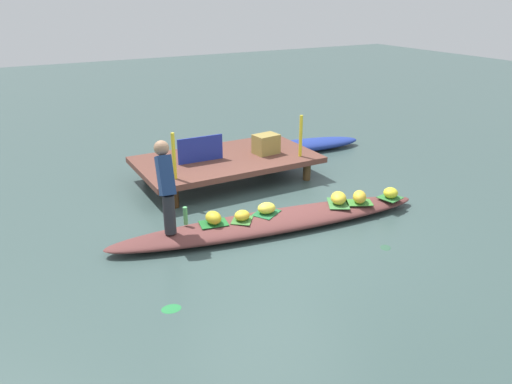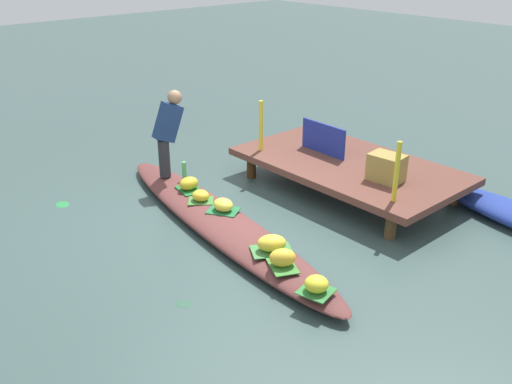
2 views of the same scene
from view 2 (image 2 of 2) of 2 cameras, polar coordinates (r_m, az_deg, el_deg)
canal_water at (r=7.18m, az=-3.73°, el=-3.69°), size 40.00×40.00×0.00m
dock_platform at (r=8.21m, az=9.26°, el=2.60°), size 3.20×1.80×0.43m
vendor_boat at (r=7.14m, az=-3.75°, el=-2.98°), size 4.85×1.35×0.20m
leaf_mat_0 at (r=7.18m, az=-3.29°, el=-1.85°), size 0.48×0.45×0.01m
banana_bunch_0 at (r=7.14m, az=-3.31°, el=-1.29°), size 0.29×0.24×0.16m
leaf_mat_1 at (r=7.46m, az=-5.56°, el=-0.86°), size 0.41×0.42×0.01m
banana_bunch_1 at (r=7.43m, az=-5.58°, el=-0.36°), size 0.29×0.27×0.15m
leaf_mat_2 at (r=7.81m, az=-6.72°, el=0.28°), size 0.43×0.34×0.01m
banana_bunch_2 at (r=7.78m, az=-6.75°, el=0.86°), size 0.22×0.28×0.18m
leaf_mat_3 at (r=5.65m, az=6.05°, el=-9.85°), size 0.38×0.37×0.01m
banana_bunch_3 at (r=5.60m, az=6.09°, el=-9.17°), size 0.32×0.32×0.16m
leaf_mat_4 at (r=6.29m, az=1.58°, el=-5.88°), size 0.49×0.54×0.01m
banana_bunch_4 at (r=6.24m, az=1.59°, el=-5.15°), size 0.37×0.40×0.18m
leaf_mat_5 at (r=6.02m, az=2.66°, el=-7.37°), size 0.47×0.41×0.01m
banana_bunch_5 at (r=5.97m, az=2.68°, el=-6.59°), size 0.33×0.35×0.19m
vendor_person at (r=8.10m, az=-8.83°, el=6.29°), size 0.24×0.47×1.23m
water_bottle at (r=8.12m, az=-7.20°, el=2.15°), size 0.06×0.06×0.26m
market_banner at (r=8.41m, az=6.76°, el=5.35°), size 0.83×0.05×0.45m
railing_post_west at (r=8.43m, az=0.50°, el=6.65°), size 0.06×0.06×0.76m
railing_post_east at (r=6.94m, az=13.93°, el=1.98°), size 0.06×0.06×0.76m
produce_crate at (r=7.60m, az=12.96°, el=2.41°), size 0.47×0.37×0.36m
drifting_plant_1 at (r=5.84m, az=-7.23°, el=-11.06°), size 0.22×0.22×0.01m
drifting_plant_2 at (r=8.24m, az=-18.85°, el=-1.17°), size 0.25×0.21×0.01m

